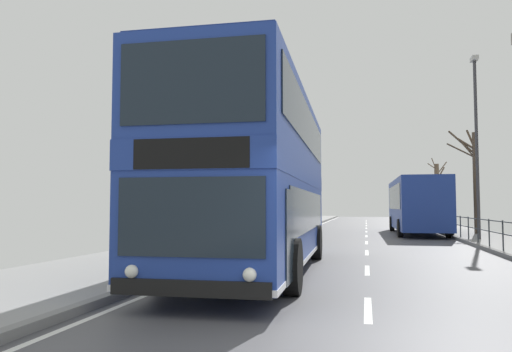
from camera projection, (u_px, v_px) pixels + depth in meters
ground at (301, 352)px, 5.30m from camera, size 15.80×140.00×0.20m
double_decker_bus_main at (257, 180)px, 12.09m from camera, size 2.93×10.44×4.37m
background_bus_far_lane at (416, 204)px, 28.65m from camera, size 2.79×10.53×3.18m
pedestrian_railing_far_kerb at (489, 228)px, 18.05m from camera, size 0.05×33.72×1.02m
street_lamp_far_side at (476, 133)px, 22.16m from camera, size 0.28×0.60×8.38m
bare_tree_far_00 at (475, 178)px, 26.49m from camera, size 1.89×1.80×5.80m
bare_tree_far_01 at (437, 192)px, 41.23m from camera, size 1.59×2.91×5.49m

